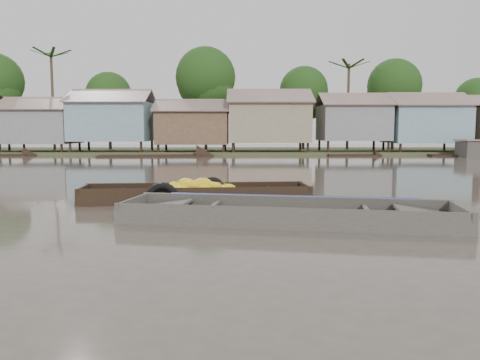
{
  "coord_description": "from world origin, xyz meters",
  "views": [
    {
      "loc": [
        0.05,
        -9.7,
        1.93
      ],
      "look_at": [
        0.07,
        1.08,
        0.8
      ],
      "focal_mm": 35.0,
      "sensor_mm": 36.0,
      "label": 1
    }
  ],
  "objects": [
    {
      "name": "riverbank",
      "position": [
        3.03,
        31.86,
        3.07
      ],
      "size": [
        120.0,
        12.47,
        10.22
      ],
      "color": "#384723",
      "rests_on": "ground"
    },
    {
      "name": "distant_boats",
      "position": [
        11.72,
        24.63,
        0.21
      ],
      "size": [
        48.77,
        16.16,
        1.38
      ],
      "color": "black",
      "rests_on": "ground"
    },
    {
      "name": "viewer_boat",
      "position": [
        1.09,
        0.16,
        0.05
      ],
      "size": [
        7.29,
        3.04,
        0.57
      ],
      "rotation": [
        0.0,
        0.0,
        -0.17
      ],
      "color": "#3A3631",
      "rests_on": "ground"
    },
    {
      "name": "banana_boat",
      "position": [
        -1.21,
        3.1,
        0.19
      ],
      "size": [
        6.34,
        2.04,
        0.89
      ],
      "rotation": [
        0.0,
        0.0,
        0.09
      ],
      "color": "black",
      "rests_on": "ground"
    },
    {
      "name": "ground",
      "position": [
        0.0,
        0.0,
        0.0
      ],
      "size": [
        120.0,
        120.0,
        0.0
      ],
      "primitive_type": "plane",
      "color": "#484037",
      "rests_on": "ground"
    }
  ]
}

